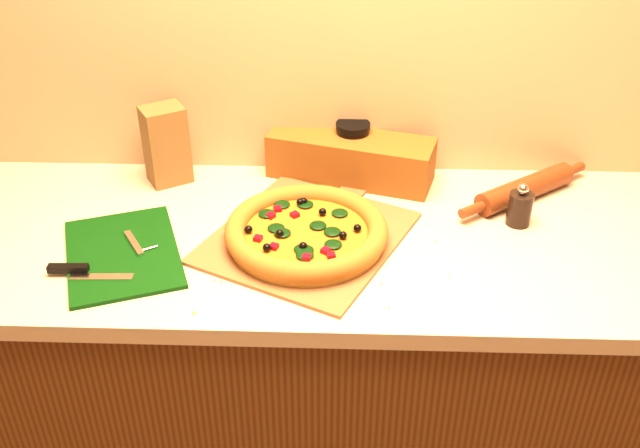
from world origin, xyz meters
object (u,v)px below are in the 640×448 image
(cutting_board, at_px, (121,254))
(rolling_pin, at_px, (525,189))
(dark_jar, at_px, (352,148))
(pizza, at_px, (306,232))
(pizza_peel, at_px, (311,234))
(pepper_grinder, at_px, (520,208))

(cutting_board, relative_size, rolling_pin, 1.09)
(dark_jar, bearing_deg, pizza, -106.88)
(rolling_pin, bearing_deg, pizza, -157.80)
(pizza, xyz_separation_m, rolling_pin, (0.53, 0.22, -0.00))
(pizza, bearing_deg, pizza_peel, 77.81)
(pizza_peel, height_order, rolling_pin, rolling_pin)
(pizza_peel, bearing_deg, pizza, -75.93)
(cutting_board, bearing_deg, dark_jar, 18.16)
(dark_jar, bearing_deg, rolling_pin, -16.22)
(pizza_peel, distance_m, rolling_pin, 0.55)
(pizza_peel, height_order, dark_jar, dark_jar)
(cutting_board, height_order, dark_jar, dark_jar)
(pepper_grinder, distance_m, dark_jar, 0.46)
(pizza, distance_m, rolling_pin, 0.57)
(pizza_peel, bearing_deg, pepper_grinder, 34.09)
(pepper_grinder, height_order, rolling_pin, pepper_grinder)
(cutting_board, bearing_deg, rolling_pin, -3.60)
(pepper_grinder, height_order, dark_jar, dark_jar)
(pizza, height_order, cutting_board, pizza)
(pepper_grinder, xyz_separation_m, dark_jar, (-0.39, 0.24, 0.03))
(dark_jar, bearing_deg, cutting_board, -141.76)
(pepper_grinder, relative_size, dark_jar, 0.75)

